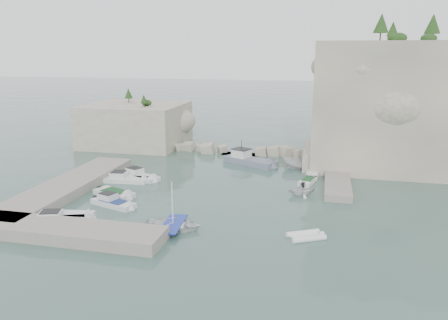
% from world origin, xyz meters
% --- Properties ---
extents(ground, '(400.00, 400.00, 0.00)m').
position_xyz_m(ground, '(0.00, 0.00, 0.00)').
color(ground, '#416259').
rests_on(ground, ground).
extents(cliff_east, '(26.00, 22.00, 17.00)m').
position_xyz_m(cliff_east, '(23.00, 23.00, 8.50)').
color(cliff_east, beige).
rests_on(cliff_east, ground).
extents(cliff_terrace, '(8.00, 10.00, 2.50)m').
position_xyz_m(cliff_terrace, '(13.00, 18.00, 1.25)').
color(cliff_terrace, beige).
rests_on(cliff_terrace, ground).
extents(outcrop_west, '(16.00, 14.00, 7.00)m').
position_xyz_m(outcrop_west, '(-20.00, 25.00, 3.50)').
color(outcrop_west, beige).
rests_on(outcrop_west, ground).
extents(quay_west, '(5.00, 24.00, 1.10)m').
position_xyz_m(quay_west, '(-17.00, -1.00, 0.55)').
color(quay_west, '#9E9689').
rests_on(quay_west, ground).
extents(quay_south, '(18.00, 4.00, 1.10)m').
position_xyz_m(quay_south, '(-10.00, -12.50, 0.55)').
color(quay_south, '#9E9689').
rests_on(quay_south, ground).
extents(ledge_east, '(3.00, 16.00, 0.80)m').
position_xyz_m(ledge_east, '(13.50, 10.00, 0.40)').
color(ledge_east, '#9E9689').
rests_on(ledge_east, ground).
extents(breakwater, '(28.00, 3.00, 1.40)m').
position_xyz_m(breakwater, '(-1.00, 22.00, 0.70)').
color(breakwater, beige).
rests_on(breakwater, ground).
extents(motorboat_a, '(6.53, 4.33, 1.40)m').
position_xyz_m(motorboat_a, '(-10.99, 5.75, 0.00)').
color(motorboat_a, silver).
rests_on(motorboat_a, ground).
extents(motorboat_b, '(6.21, 2.56, 1.40)m').
position_xyz_m(motorboat_b, '(-12.12, 4.00, 0.00)').
color(motorboat_b, silver).
rests_on(motorboat_b, ground).
extents(motorboat_c, '(5.80, 3.87, 0.70)m').
position_xyz_m(motorboat_c, '(-10.96, -1.25, 0.00)').
color(motorboat_c, silver).
rests_on(motorboat_c, ground).
extents(motorboat_d, '(5.86, 3.39, 1.40)m').
position_xyz_m(motorboat_d, '(-9.51, -4.31, 0.00)').
color(motorboat_d, silver).
rests_on(motorboat_d, ground).
extents(motorboat_e, '(4.66, 2.46, 0.70)m').
position_xyz_m(motorboat_e, '(-11.75, -8.47, 0.00)').
color(motorboat_e, white).
rests_on(motorboat_e, ground).
extents(motorboat_f, '(6.52, 3.83, 1.40)m').
position_xyz_m(motorboat_f, '(-12.05, -9.91, 0.00)').
color(motorboat_f, silver).
rests_on(motorboat_f, ground).
extents(rowboat, '(5.42, 4.07, 1.07)m').
position_xyz_m(rowboat, '(-1.36, -8.67, 0.00)').
color(rowboat, white).
rests_on(rowboat, ground).
extents(inflatable_dinghy, '(3.77, 3.07, 0.44)m').
position_xyz_m(inflatable_dinghy, '(10.56, -7.90, 0.00)').
color(inflatable_dinghy, white).
rests_on(inflatable_dinghy, ground).
extents(tender_east_a, '(3.57, 3.30, 1.56)m').
position_xyz_m(tender_east_a, '(9.47, 3.74, 0.00)').
color(tender_east_a, silver).
rests_on(tender_east_a, ground).
extents(tender_east_b, '(2.39, 4.38, 0.70)m').
position_xyz_m(tender_east_b, '(9.98, 8.53, 0.00)').
color(tender_east_b, white).
rests_on(tender_east_b, ground).
extents(tender_east_c, '(1.64, 4.65, 0.70)m').
position_xyz_m(tender_east_c, '(10.40, 11.77, 0.00)').
color(tender_east_c, white).
rests_on(tender_east_c, ground).
extents(tender_east_d, '(5.30, 2.85, 1.94)m').
position_xyz_m(tender_east_d, '(8.65, 15.00, 0.00)').
color(tender_east_d, silver).
rests_on(tender_east_d, ground).
extents(work_boat, '(8.94, 6.11, 2.20)m').
position_xyz_m(work_boat, '(1.51, 16.07, 0.00)').
color(work_boat, slate).
rests_on(work_boat, ground).
extents(rowboat_mast, '(0.10, 0.10, 4.20)m').
position_xyz_m(rowboat_mast, '(-1.36, -8.67, 2.63)').
color(rowboat_mast, white).
rests_on(rowboat_mast, rowboat).
extents(vegetation, '(53.48, 13.88, 13.40)m').
position_xyz_m(vegetation, '(17.83, 24.40, 17.93)').
color(vegetation, '#1E4219').
rests_on(vegetation, ground).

